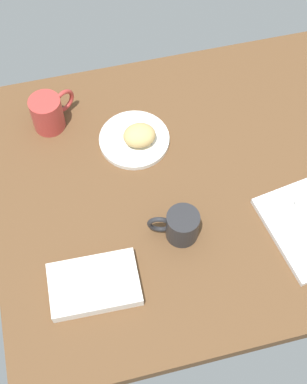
{
  "coord_description": "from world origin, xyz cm",
  "views": [
    {
      "loc": [
        -30.14,
        -68.62,
        121.38
      ],
      "look_at": [
        -13.82,
        -2.62,
        7.0
      ],
      "focal_mm": 49.32,
      "sensor_mm": 36.0,
      "label": 1
    }
  ],
  "objects_px": {
    "round_plate": "(134,140)",
    "book_stack": "(94,284)",
    "coffee_mug": "(48,112)",
    "scone_pastry": "(139,135)",
    "second_mug": "(181,225)",
    "sauce_cup": "(304,205)"
  },
  "relations": [
    {
      "from": "round_plate",
      "to": "coffee_mug",
      "type": "xyz_separation_m",
      "value": [
        -0.21,
        0.11,
        0.05
      ]
    },
    {
      "from": "book_stack",
      "to": "coffee_mug",
      "type": "distance_m",
      "value": 0.5
    },
    {
      "from": "round_plate",
      "to": "second_mug",
      "type": "xyz_separation_m",
      "value": [
        0.05,
        -0.3,
        0.04
      ]
    },
    {
      "from": "round_plate",
      "to": "book_stack",
      "type": "distance_m",
      "value": 0.43
    },
    {
      "from": "round_plate",
      "to": "scone_pastry",
      "type": "distance_m",
      "value": 0.04
    },
    {
      "from": "book_stack",
      "to": "scone_pastry",
      "type": "bearing_deg",
      "value": 62.48
    },
    {
      "from": "round_plate",
      "to": "sauce_cup",
      "type": "relative_size",
      "value": 4.15
    },
    {
      "from": "scone_pastry",
      "to": "sauce_cup",
      "type": "distance_m",
      "value": 0.46
    },
    {
      "from": "second_mug",
      "to": "sauce_cup",
      "type": "bearing_deg",
      "value": -1.99
    },
    {
      "from": "sauce_cup",
      "to": "second_mug",
      "type": "relative_size",
      "value": 0.37
    },
    {
      "from": "coffee_mug",
      "to": "sauce_cup",
      "type": "bearing_deg",
      "value": -36.57
    },
    {
      "from": "round_plate",
      "to": "book_stack",
      "type": "bearing_deg",
      "value": -115.27
    },
    {
      "from": "scone_pastry",
      "to": "second_mug",
      "type": "relative_size",
      "value": 0.71
    },
    {
      "from": "sauce_cup",
      "to": "second_mug",
      "type": "xyz_separation_m",
      "value": [
        -0.32,
        0.01,
        0.01
      ]
    },
    {
      "from": "round_plate",
      "to": "coffee_mug",
      "type": "relative_size",
      "value": 1.51
    },
    {
      "from": "coffee_mug",
      "to": "second_mug",
      "type": "height_order",
      "value": "coffee_mug"
    },
    {
      "from": "scone_pastry",
      "to": "second_mug",
      "type": "xyz_separation_m",
      "value": [
        0.03,
        -0.29,
        0.0
      ]
    },
    {
      "from": "round_plate",
      "to": "second_mug",
      "type": "height_order",
      "value": "second_mug"
    },
    {
      "from": "second_mug",
      "to": "round_plate",
      "type": "bearing_deg",
      "value": 98.8
    },
    {
      "from": "scone_pastry",
      "to": "coffee_mug",
      "type": "relative_size",
      "value": 0.69
    },
    {
      "from": "book_stack",
      "to": "coffee_mug",
      "type": "relative_size",
      "value": 1.67
    },
    {
      "from": "book_stack",
      "to": "second_mug",
      "type": "bearing_deg",
      "value": 20.44
    }
  ]
}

